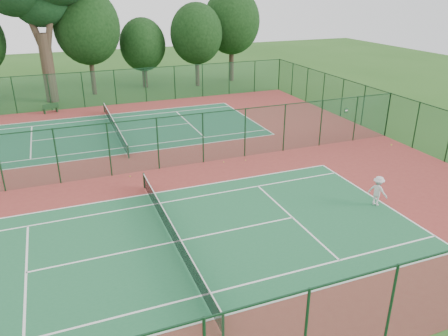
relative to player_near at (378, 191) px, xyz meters
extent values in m
plane|color=#275319|center=(-11.38, 9.43, -0.87)|extent=(120.00, 120.00, 0.00)
cube|color=maroon|center=(-11.38, 9.43, -0.86)|extent=(40.00, 36.00, 0.01)
cube|color=#1F633B|center=(-11.38, 0.43, -0.85)|extent=(23.77, 10.97, 0.01)
cube|color=#1C5939|center=(-11.38, 18.43, -0.85)|extent=(23.77, 10.97, 0.01)
cube|color=#1B5235|center=(-11.38, 27.43, 0.88)|extent=(40.00, 0.02, 3.50)
cube|color=#123219|center=(-11.38, 27.43, 2.59)|extent=(40.00, 0.05, 0.05)
cube|color=#153A22|center=(-11.38, -8.57, 2.59)|extent=(40.00, 0.05, 0.05)
cube|color=#16442D|center=(8.62, 9.43, 0.88)|extent=(0.02, 36.00, 3.50)
cube|color=black|center=(8.62, 9.43, 2.59)|extent=(0.05, 36.00, 0.05)
cube|color=#184A31|center=(-11.38, 9.43, 0.88)|extent=(40.00, 0.02, 3.50)
cube|color=#14381D|center=(-11.38, 9.43, 2.59)|extent=(40.00, 0.05, 0.05)
cylinder|color=#163E1F|center=(-11.38, -5.97, -0.38)|extent=(0.10, 0.10, 0.97)
cylinder|color=#163E1F|center=(-11.38, 6.83, -0.38)|extent=(0.10, 0.10, 0.97)
cube|color=black|center=(-11.38, 0.43, -0.38)|extent=(0.02, 12.80, 0.85)
cube|color=silver|center=(-11.38, 0.43, 0.05)|extent=(0.04, 12.80, 0.06)
cylinder|color=#153A22|center=(-11.38, 12.03, -0.38)|extent=(0.10, 0.10, 0.97)
cylinder|color=#153A22|center=(-11.38, 24.83, -0.38)|extent=(0.10, 0.10, 0.97)
cube|color=black|center=(-11.38, 18.43, -0.38)|extent=(0.02, 12.80, 0.85)
cube|color=white|center=(-11.38, 18.43, 0.05)|extent=(0.04, 12.80, 0.06)
imported|color=silver|center=(0.00, 0.00, 0.00)|extent=(1.02, 1.25, 1.69)
cube|color=#123517|center=(-16.69, 26.39, -0.64)|extent=(0.20, 0.39, 0.44)
cube|color=#123517|center=(-15.58, 26.77, -0.64)|extent=(0.20, 0.39, 0.44)
cube|color=#123517|center=(-16.14, 26.58, -0.40)|extent=(1.52, 0.87, 0.05)
cube|color=#123517|center=(-16.07, 26.40, -0.17)|extent=(1.40, 0.52, 0.44)
sphere|color=#C2DA32|center=(-5.50, 8.87, -0.82)|extent=(0.06, 0.06, 0.06)
sphere|color=gold|center=(-3.98, 8.63, -0.82)|extent=(0.07, 0.07, 0.07)
sphere|color=gold|center=(-11.90, 8.79, -0.82)|extent=(0.07, 0.07, 0.07)
cylinder|color=#3E2E21|center=(-15.80, 31.25, 2.54)|extent=(1.25, 1.25, 6.82)
cylinder|color=#3E2E21|center=(-16.82, 31.59, 7.66)|extent=(2.31, 0.68, 6.78)
cylinder|color=#3E2E21|center=(-14.78, 31.02, 8.00)|extent=(2.16, 0.64, 7.36)
camera|label=1|loc=(-15.63, -16.78, 10.32)|focal=35.00mm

